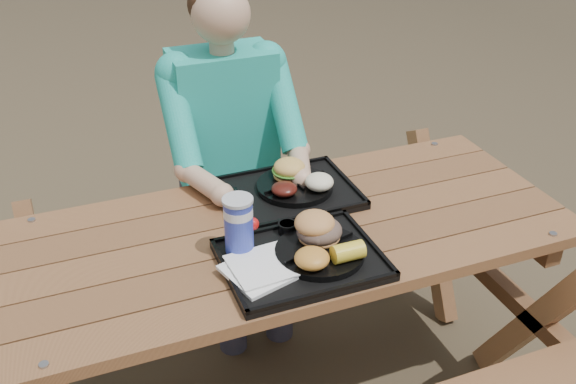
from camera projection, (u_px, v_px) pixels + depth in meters
name	position (u px, v px, depth m)	size (l,w,h in m)	color
picnic_table	(288.00, 318.00, 2.21)	(1.80, 1.49, 0.75)	#999999
tray_near	(301.00, 261.00, 1.85)	(0.45, 0.35, 0.02)	black
tray_far	(288.00, 194.00, 2.17)	(0.45, 0.35, 0.02)	black
plate_near	(320.00, 252.00, 1.85)	(0.26, 0.26, 0.02)	black
plate_far	(295.00, 186.00, 2.18)	(0.26, 0.26, 0.02)	black
napkin_stack	(260.00, 270.00, 1.78)	(0.18, 0.18, 0.02)	white
soda_cup	(239.00, 227.00, 1.83)	(0.08, 0.08, 0.17)	#1526A4
condiment_bbq	(287.00, 228.00, 1.95)	(0.06, 0.06, 0.03)	black
condiment_mustard	(300.00, 227.00, 1.96)	(0.05, 0.05, 0.03)	yellow
sandwich	(320.00, 220.00, 1.86)	(0.13, 0.13, 0.13)	#D48C4B
mac_cheese	(312.00, 258.00, 1.77)	(0.10, 0.10, 0.05)	gold
corn_cob	(348.00, 252.00, 1.79)	(0.09, 0.09, 0.05)	yellow
cutlery_far	(238.00, 201.00, 2.11)	(0.03, 0.17, 0.01)	black
burger	(289.00, 164.00, 2.19)	(0.11, 0.11, 0.10)	#EDB153
baked_beans	(284.00, 189.00, 2.10)	(0.09, 0.09, 0.04)	#48140E
potato_salad	(319.00, 182.00, 2.13)	(0.10, 0.10, 0.05)	white
diner	(229.00, 171.00, 2.56)	(0.48, 0.84, 1.28)	#18A3A8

